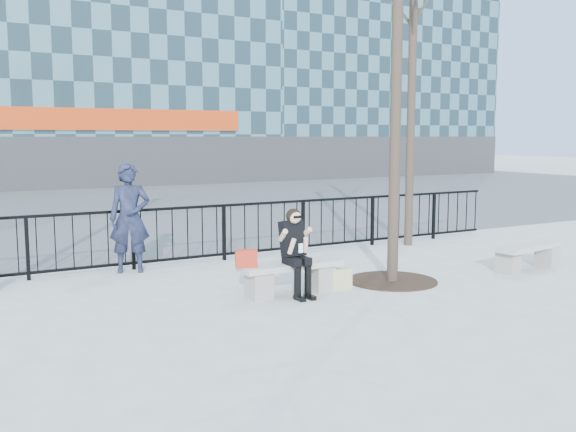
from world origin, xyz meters
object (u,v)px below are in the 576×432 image
seated_woman (296,253)px  standing_man (130,218)px  bench_main (291,275)px  bench_second (528,254)px

seated_woman → standing_man: size_ratio=0.69×
seated_woman → standing_man: bearing=119.9°
bench_main → bench_second: size_ratio=1.07×
bench_main → seated_woman: (0.00, -0.16, 0.37)m
bench_second → seated_woman: 4.71m
bench_main → seated_woman: size_ratio=1.23×
bench_main → bench_second: bench_main is taller
bench_second → standing_man: 7.24m
bench_second → standing_man: standing_man is taller
bench_main → standing_man: (-1.70, 2.80, 0.67)m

